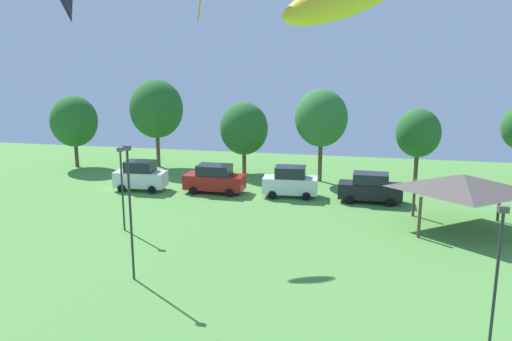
% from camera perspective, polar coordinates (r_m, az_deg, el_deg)
% --- Properties ---
extents(parked_car_leftmost, '(4.16, 2.08, 2.42)m').
position_cam_1_polar(parked_car_leftmost, '(44.73, -12.07, -0.56)').
color(parked_car_leftmost, silver).
rests_on(parked_car_leftmost, ground).
extents(parked_car_second_from_left, '(4.81, 2.21, 2.26)m').
position_cam_1_polar(parked_car_second_from_left, '(43.15, -4.39, -0.88)').
color(parked_car_second_from_left, maroon).
rests_on(parked_car_second_from_left, ground).
extents(parked_car_third_from_left, '(4.29, 2.18, 2.40)m').
position_cam_1_polar(parked_car_third_from_left, '(41.95, 3.63, -1.21)').
color(parked_car_third_from_left, silver).
rests_on(parked_car_third_from_left, ground).
extents(parked_car_rightmost_in_row, '(4.72, 2.02, 2.23)m').
position_cam_1_polar(parked_car_rightmost_in_row, '(41.31, 11.95, -1.79)').
color(parked_car_rightmost_in_row, black).
rests_on(parked_car_rightmost_in_row, ground).
extents(park_pavilion, '(7.10, 5.65, 3.60)m').
position_cam_1_polar(park_pavilion, '(36.51, 21.01, -1.17)').
color(park_pavilion, brown).
rests_on(park_pavilion, ground).
extents(light_post_0, '(0.36, 0.20, 5.36)m').
position_cam_1_polar(light_post_0, '(34.86, -13.93, -1.35)').
color(light_post_0, '#2D2D33').
rests_on(light_post_0, ground).
extents(light_post_1, '(0.36, 0.20, 5.93)m').
position_cam_1_polar(light_post_1, '(22.11, 24.03, -9.84)').
color(light_post_1, '#2D2D33').
rests_on(light_post_1, ground).
extents(light_post_2, '(0.36, 0.20, 6.87)m').
position_cam_1_polar(light_post_2, '(27.22, -13.12, -3.68)').
color(light_post_2, '#2D2D33').
rests_on(light_post_2, ground).
extents(treeline_tree_0, '(4.42, 4.42, 6.86)m').
position_cam_1_polar(treeline_tree_0, '(54.52, -18.62, 4.93)').
color(treeline_tree_0, brown).
rests_on(treeline_tree_0, ground).
extents(treeline_tree_1, '(5.03, 5.03, 8.36)m').
position_cam_1_polar(treeline_tree_1, '(52.43, -10.44, 6.38)').
color(treeline_tree_1, brown).
rests_on(treeline_tree_1, ground).
extents(treeline_tree_2, '(4.33, 4.33, 6.53)m').
position_cam_1_polar(treeline_tree_2, '(48.98, -1.27, 4.43)').
color(treeline_tree_2, brown).
rests_on(treeline_tree_2, ground).
extents(treeline_tree_3, '(4.45, 4.45, 7.95)m').
position_cam_1_polar(treeline_tree_3, '(46.20, 6.89, 5.50)').
color(treeline_tree_3, brown).
rests_on(treeline_tree_3, ground).
extents(treeline_tree_4, '(3.76, 3.76, 6.33)m').
position_cam_1_polar(treeline_tree_4, '(47.80, 16.71, 3.79)').
color(treeline_tree_4, brown).
rests_on(treeline_tree_4, ground).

